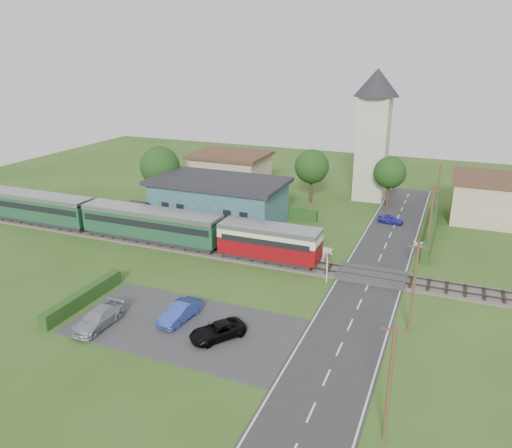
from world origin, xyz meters
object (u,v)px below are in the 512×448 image
at_px(car_park_blue, 180,312).
at_px(pedestrian_near, 245,233).
at_px(crossing_signal_far, 417,253).
at_px(car_on_road, 391,219).
at_px(car_park_dark, 217,331).
at_px(crossing_signal_near, 327,260).
at_px(church_tower, 374,125).
at_px(house_east, 488,198).
at_px(pedestrian_far, 166,222).
at_px(train, 127,220).
at_px(equipment_hut, 135,214).
at_px(house_west, 231,171).
at_px(car_park_silver, 98,318).
at_px(station_building, 219,200).

bearing_deg(car_park_blue, pedestrian_near, 102.32).
height_order(crossing_signal_far, car_on_road, crossing_signal_far).
xyz_separation_m(crossing_signal_far, car_park_dark, (-12.09, -16.91, -1.48)).
bearing_deg(car_park_dark, crossing_signal_far, 90.02).
xyz_separation_m(crossing_signal_near, car_park_blue, (-8.69, -10.90, -1.38)).
height_order(church_tower, crossing_signal_far, church_tower).
height_order(house_east, crossing_signal_far, house_east).
bearing_deg(car_park_dark, pedestrian_far, 166.31).
xyz_separation_m(train, house_east, (36.81, 22.00, 0.62)).
relative_size(equipment_hut, house_west, 0.24).
xyz_separation_m(equipment_hut, car_park_silver, (10.50, -19.70, -1.00)).
bearing_deg(crossing_signal_far, car_on_road, 106.91).
height_order(train, house_east, house_east).
bearing_deg(car_park_blue, crossing_signal_far, 50.95).
bearing_deg(car_on_road, train, 126.02).
bearing_deg(house_west, station_building, -70.35).
xyz_separation_m(station_building, crossing_signal_far, (23.60, -6.60, -0.55)).
distance_m(church_tower, crossing_signal_near, 29.57).
bearing_deg(house_west, crossing_signal_near, -49.89).
bearing_deg(equipment_hut, car_on_road, 25.25).
distance_m(equipment_hut, crossing_signal_far, 31.61).
height_order(train, car_park_silver, train).
relative_size(house_east, car_park_blue, 2.12).
xyz_separation_m(car_on_road, pedestrian_near, (-13.45, -13.03, 0.83)).
xyz_separation_m(house_east, pedestrian_near, (-24.03, -18.90, -1.40)).
bearing_deg(car_park_silver, equipment_hut, 118.92).
relative_size(church_tower, pedestrian_far, 11.94).
distance_m(house_west, car_park_silver, 40.26).
relative_size(crossing_signal_far, pedestrian_near, 1.74).
bearing_deg(car_park_dark, car_park_blue, -162.08).
height_order(train, car_on_road, train).
height_order(equipment_hut, church_tower, church_tower).
xyz_separation_m(crossing_signal_near, pedestrian_far, (-20.37, 5.86, -0.95)).
bearing_deg(station_building, pedestrian_near, -44.61).
relative_size(train, pedestrian_far, 29.32).
bearing_deg(train, church_tower, 50.00).
bearing_deg(house_east, house_west, 178.36).
relative_size(pedestrian_near, pedestrian_far, 1.28).
xyz_separation_m(house_east, car_park_silver, (-27.50, -38.50, -2.04)).
bearing_deg(house_east, car_park_silver, -125.54).
distance_m(car_park_dark, pedestrian_near, 18.48).
relative_size(house_west, car_park_dark, 2.60).
bearing_deg(pedestrian_far, church_tower, -35.24).
bearing_deg(house_west, pedestrian_far, -86.98).
distance_m(train, crossing_signal_far, 30.51).
distance_m(station_building, house_west, 14.87).
relative_size(car_park_dark, pedestrian_near, 2.20).
relative_size(crossing_signal_near, car_park_silver, 0.71).
bearing_deg(house_west, house_east, -1.64).
relative_size(crossing_signal_far, car_park_dark, 0.79).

